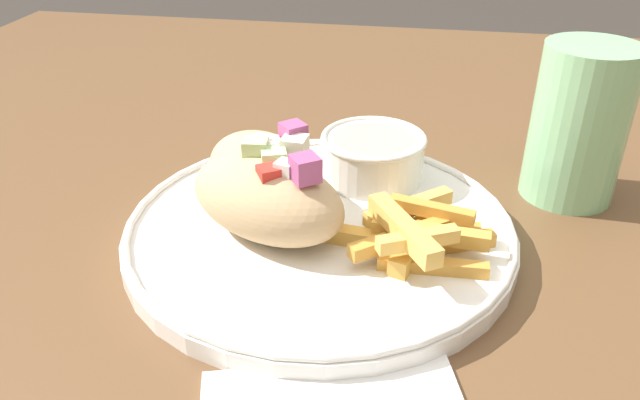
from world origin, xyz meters
name	(u,v)px	position (x,y,z in m)	size (l,w,h in m)	color
table	(333,317)	(0.00, 0.00, 0.65)	(1.23, 1.23, 0.72)	brown
plate	(320,228)	(-0.01, 0.00, 0.73)	(0.29, 0.29, 0.02)	white
pita_sandwich_near	(268,197)	(-0.05, -0.02, 0.77)	(0.14, 0.12, 0.07)	tan
pita_sandwich_far	(263,170)	(-0.06, 0.02, 0.77)	(0.12, 0.12, 0.07)	tan
fries_pile	(414,233)	(0.06, -0.02, 0.75)	(0.12, 0.12, 0.03)	gold
sauce_ramekin	(373,154)	(0.02, 0.08, 0.76)	(0.09, 0.09, 0.04)	white
water_glass	(578,131)	(0.18, 0.11, 0.78)	(0.07, 0.07, 0.13)	#8CCC93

